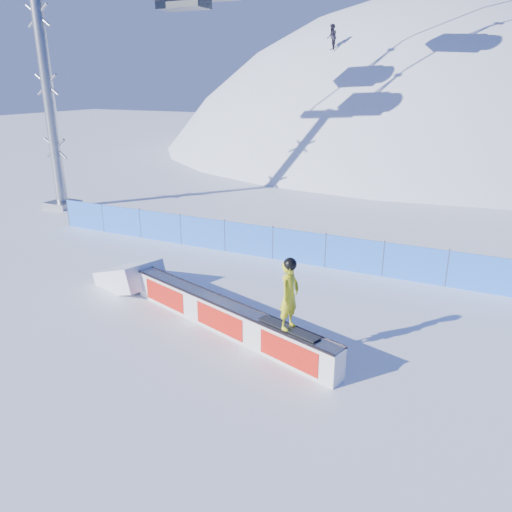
% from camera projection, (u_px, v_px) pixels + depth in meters
% --- Properties ---
extents(ground, '(160.00, 160.00, 0.00)m').
position_uv_depth(ground, '(240.00, 312.00, 14.09)').
color(ground, white).
rests_on(ground, ground).
extents(snow_hill, '(64.00, 64.00, 64.00)m').
position_uv_depth(snow_hill, '(416.00, 310.00, 55.70)').
color(snow_hill, silver).
rests_on(snow_hill, ground).
extents(safety_fence, '(22.05, 0.05, 1.30)m').
position_uv_depth(safety_fence, '(298.00, 247.00, 17.71)').
color(safety_fence, '#2A71F4').
rests_on(safety_fence, ground).
extents(rail_box, '(6.88, 2.60, 0.85)m').
position_uv_depth(rail_box, '(226.00, 317.00, 12.85)').
color(rail_box, white).
rests_on(rail_box, ground).
extents(snow_ramp, '(2.50, 1.97, 1.37)m').
position_uv_depth(snow_ramp, '(131.00, 286.00, 15.85)').
color(snow_ramp, white).
rests_on(snow_ramp, ground).
extents(snowboarder, '(1.65, 0.78, 1.72)m').
position_uv_depth(snowboarder, '(289.00, 295.00, 11.06)').
color(snowboarder, black).
rests_on(snowboarder, rail_box).
extents(distant_skiers, '(19.16, 11.85, 7.40)m').
position_uv_depth(distant_skiers, '(478.00, 8.00, 34.38)').
color(distant_skiers, black).
rests_on(distant_skiers, ground).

